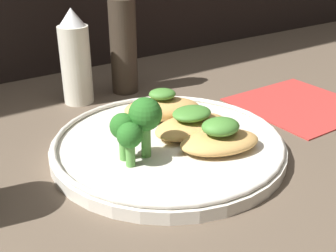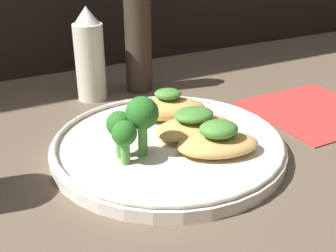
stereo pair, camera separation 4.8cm
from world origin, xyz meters
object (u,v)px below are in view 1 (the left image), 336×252
(sauce_bottle, at_px, (75,59))
(pepper_grinder, at_px, (123,43))
(broccoli_bunch, at_px, (136,124))
(plate, at_px, (168,144))

(sauce_bottle, distance_m, pepper_grinder, 0.08)
(broccoli_bunch, distance_m, pepper_grinder, 0.25)
(broccoli_bunch, bearing_deg, pepper_grinder, 63.88)
(broccoli_bunch, distance_m, sauce_bottle, 0.22)
(plate, xyz_separation_m, sauce_bottle, (-0.02, 0.21, 0.06))
(plate, distance_m, sauce_bottle, 0.22)
(broccoli_bunch, bearing_deg, plate, 16.35)
(sauce_bottle, height_order, pepper_grinder, pepper_grinder)
(pepper_grinder, bearing_deg, sauce_bottle, 180.00)
(plate, xyz_separation_m, pepper_grinder, (0.06, 0.21, 0.07))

